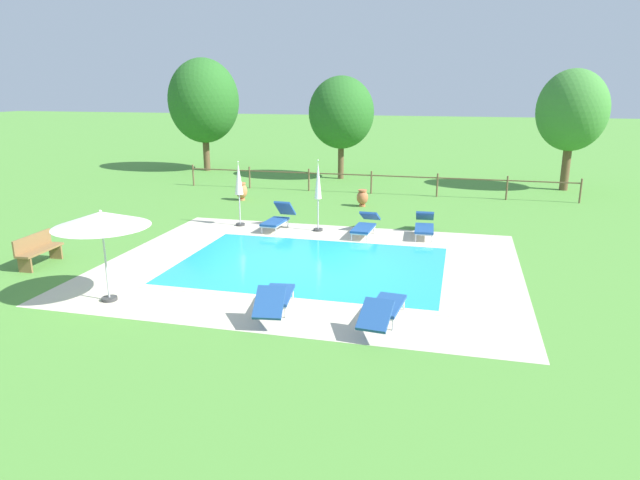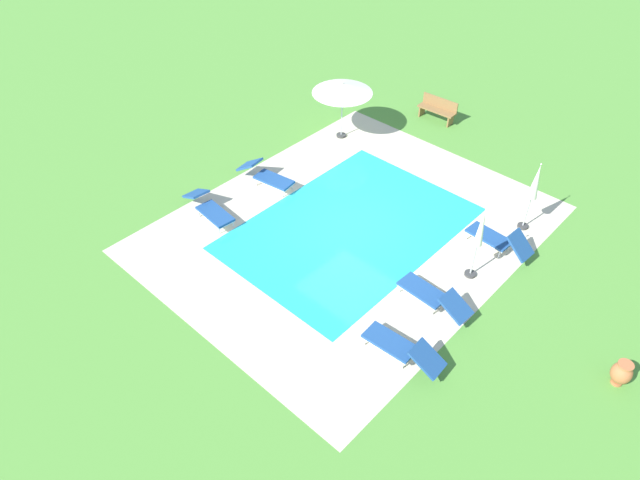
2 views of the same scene
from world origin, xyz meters
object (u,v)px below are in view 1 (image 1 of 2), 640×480
(tree_west_mid, at_px, (341,113))
(tree_far_west, at_px, (204,101))
(sun_lounger_north_end, at_px, (384,308))
(terracotta_urn_near_fence, at_px, (242,191))
(wooden_bench_lawn_side, at_px, (38,249))
(patio_umbrella_closed_row_mid_west, at_px, (318,186))
(sun_lounger_north_mid, at_px, (276,297))
(sun_lounger_south_near_corner, at_px, (424,225))
(terracotta_urn_by_tree, at_px, (362,197))
(tree_centre, at_px, (572,111))
(patio_umbrella_open_foreground, at_px, (101,220))
(sun_lounger_north_near_steps, at_px, (365,225))
(patio_umbrella_closed_row_west, at_px, (239,183))
(sun_lounger_north_far, at_px, (278,218))

(tree_west_mid, bearing_deg, tree_far_west, 172.86)
(sun_lounger_north_end, xyz_separation_m, terracotta_urn_near_fence, (-7.81, 11.67, 0.06))
(wooden_bench_lawn_side, distance_m, tree_west_mid, 17.81)
(patio_umbrella_closed_row_mid_west, bearing_deg, tree_west_mid, 98.10)
(wooden_bench_lawn_side, bearing_deg, sun_lounger_north_mid, -12.46)
(sun_lounger_south_near_corner, bearing_deg, sun_lounger_north_mid, -109.79)
(patio_umbrella_closed_row_mid_west, distance_m, tree_far_west, 15.90)
(sun_lounger_north_end, height_order, terracotta_urn_by_tree, sun_lounger_north_end)
(terracotta_urn_near_fence, relative_size, tree_centre, 0.14)
(sun_lounger_north_end, distance_m, patio_umbrella_open_foreground, 6.58)
(terracotta_urn_by_tree, bearing_deg, tree_centre, 35.06)
(patio_umbrella_open_foreground, bearing_deg, sun_lounger_north_near_steps, 56.83)
(terracotta_urn_near_fence, bearing_deg, patio_umbrella_closed_row_west, -68.97)
(wooden_bench_lawn_side, xyz_separation_m, tree_centre, (16.05, 16.08, 3.24))
(sun_lounger_north_near_steps, height_order, wooden_bench_lawn_side, wooden_bench_lawn_side)
(sun_lounger_north_far, height_order, tree_far_west, tree_far_west)
(sun_lounger_north_near_steps, relative_size, tree_west_mid, 0.39)
(wooden_bench_lawn_side, bearing_deg, patio_umbrella_open_foreground, -28.51)
(sun_lounger_north_far, relative_size, tree_centre, 0.36)
(tree_west_mid, bearing_deg, sun_lounger_north_mid, -82.36)
(terracotta_urn_near_fence, distance_m, tree_centre, 15.62)
(patio_umbrella_closed_row_west, bearing_deg, terracotta_urn_near_fence, 111.03)
(patio_umbrella_closed_row_mid_west, xyz_separation_m, tree_far_west, (-9.84, 12.26, 2.40))
(sun_lounger_north_far, bearing_deg, sun_lounger_north_mid, -72.23)
(sun_lounger_north_far, bearing_deg, patio_umbrella_open_foreground, -102.72)
(terracotta_urn_near_fence, relative_size, tree_west_mid, 0.14)
(wooden_bench_lawn_side, relative_size, terracotta_urn_by_tree, 2.17)
(sun_lounger_north_far, distance_m, tree_far_west, 15.32)
(patio_umbrella_closed_row_west, bearing_deg, patio_umbrella_open_foreground, -91.78)
(tree_far_west, relative_size, tree_west_mid, 1.19)
(tree_west_mid, relative_size, tree_centre, 0.95)
(sun_lounger_north_mid, xyz_separation_m, patio_umbrella_open_foreground, (-4.00, -0.24, 1.57))
(sun_lounger_north_end, relative_size, patio_umbrella_open_foreground, 0.98)
(terracotta_urn_by_tree, bearing_deg, tree_west_mid, 109.12)
(patio_umbrella_closed_row_mid_west, bearing_deg, tree_centre, 47.93)
(patio_umbrella_open_foreground, height_order, patio_umbrella_closed_row_mid_west, patio_umbrella_closed_row_mid_west)
(terracotta_urn_near_fence, bearing_deg, patio_umbrella_closed_row_mid_west, -43.98)
(sun_lounger_north_end, xyz_separation_m, patio_umbrella_open_foreground, (-6.38, -0.21, 1.58))
(sun_lounger_south_near_corner, height_order, patio_umbrella_closed_row_mid_west, patio_umbrella_closed_row_mid_west)
(tree_centre, bearing_deg, wooden_bench_lawn_side, -134.94)
(sun_lounger_north_far, height_order, terracotta_urn_near_fence, sun_lounger_north_far)
(sun_lounger_north_near_steps, height_order, patio_umbrella_closed_row_west, patio_umbrella_closed_row_west)
(patio_umbrella_open_foreground, relative_size, terracotta_urn_near_fence, 2.81)
(patio_umbrella_closed_row_west, height_order, wooden_bench_lawn_side, patio_umbrella_closed_row_west)
(sun_lounger_north_near_steps, distance_m, tree_centre, 13.60)
(patio_umbrella_closed_row_west, relative_size, tree_centre, 0.41)
(tree_far_west, distance_m, tree_west_mid, 8.33)
(sun_lounger_north_near_steps, xyz_separation_m, sun_lounger_north_end, (1.60, -7.11, -0.00))
(patio_umbrella_closed_row_west, relative_size, patio_umbrella_closed_row_mid_west, 0.94)
(sun_lounger_north_far, distance_m, sun_lounger_south_near_corner, 5.03)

